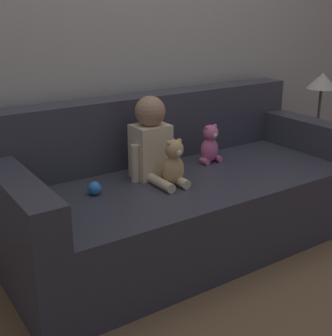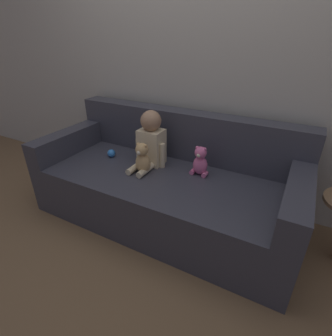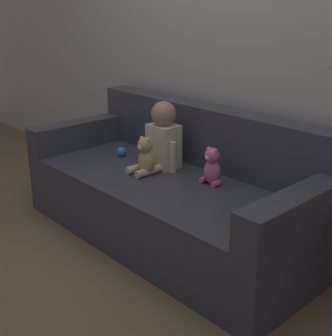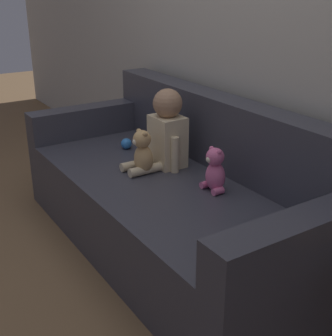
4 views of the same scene
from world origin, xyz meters
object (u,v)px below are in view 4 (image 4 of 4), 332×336
Objects in this scene: plush_toy_side at (215,171)px; toy_ball at (126,144)px; person_baby at (166,132)px; teddy_bear_brown at (143,152)px; couch at (176,198)px.

plush_toy_side is 3.36× the size of toy_ball.
plush_toy_side reaches higher than toy_ball.
toy_ball is (-0.38, -0.06, -0.17)m from person_baby.
toy_ball is (-0.82, -0.08, -0.08)m from plush_toy_side.
teddy_bear_brown is 3.63× the size of toy_ball.
couch is 8.86× the size of plush_toy_side.
couch is at bearing -12.59° from person_baby.
teddy_bear_brown is at bearing -154.52° from plush_toy_side.
teddy_bear_brown is 0.45m from plush_toy_side.
person_baby is at bearing 8.43° from toy_ball.
teddy_bear_brown is (-0.15, -0.13, 0.26)m from couch.
couch is at bearing 1.84° from toy_ball.
couch is 0.58m from toy_ball.
toy_ball is at bearing -174.43° from plush_toy_side.
couch is at bearing 42.02° from teddy_bear_brown.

